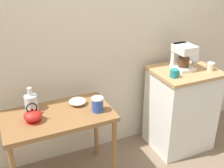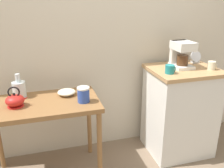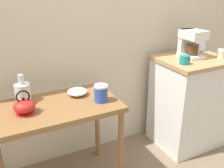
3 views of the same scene
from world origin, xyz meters
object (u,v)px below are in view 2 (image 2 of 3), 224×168
at_px(teakettle, 15,100).
at_px(mug_small_cream, 212,66).
at_px(coffee_maker, 181,53).
at_px(table_clock, 196,58).
at_px(bowl_stoneware, 67,92).
at_px(glass_carafe_vase, 19,89).
at_px(canister_enamel, 83,95).
at_px(mug_dark_teal, 170,69).

relative_size(teakettle, mug_small_cream, 2.25).
bearing_deg(coffee_maker, table_clock, 22.21).
xyz_separation_m(bowl_stoneware, glass_carafe_vase, (-0.41, 0.08, 0.05)).
distance_m(canister_enamel, mug_small_cream, 1.27).
height_order(teakettle, table_clock, table_clock).
relative_size(glass_carafe_vase, canister_enamel, 1.63).
distance_m(bowl_stoneware, mug_dark_teal, 0.97).
bearing_deg(mug_small_cream, table_clock, 91.27).
bearing_deg(mug_dark_teal, mug_small_cream, -0.43).
height_order(glass_carafe_vase, canister_enamel, glass_carafe_vase).
distance_m(mug_dark_teal, mug_small_cream, 0.45).
bearing_deg(glass_carafe_vase, table_clock, 0.06).
bearing_deg(mug_dark_teal, table_clock, 30.12).
bearing_deg(teakettle, mug_dark_teal, -2.17).
relative_size(glass_carafe_vase, mug_dark_teal, 2.36).
xyz_separation_m(teakettle, glass_carafe_vase, (0.02, 0.20, 0.02)).
relative_size(coffee_maker, mug_dark_teal, 2.83).
height_order(glass_carafe_vase, coffee_maker, coffee_maker).
bearing_deg(table_clock, coffee_maker, -157.79).
relative_size(teakettle, mug_dark_teal, 2.02).
relative_size(bowl_stoneware, coffee_maker, 0.63).
height_order(teakettle, glass_carafe_vase, glass_carafe_vase).
distance_m(mug_dark_teal, table_clock, 0.51).
xyz_separation_m(teakettle, mug_dark_teal, (1.36, -0.05, 0.16)).
bearing_deg(glass_carafe_vase, teakettle, -95.82).
height_order(glass_carafe_vase, table_clock, table_clock).
xyz_separation_m(glass_carafe_vase, table_clock, (1.79, 0.00, 0.16)).
bearing_deg(glass_carafe_vase, canister_enamel, -26.68).
bearing_deg(canister_enamel, mug_dark_teal, 0.77).
relative_size(mug_dark_teal, table_clock, 0.71).
xyz_separation_m(coffee_maker, table_clock, (0.24, 0.10, -0.08)).
distance_m(bowl_stoneware, canister_enamel, 0.23).
xyz_separation_m(coffee_maker, mug_small_cream, (0.25, -0.16, -0.10)).
xyz_separation_m(glass_carafe_vase, mug_dark_teal, (1.34, -0.26, 0.14)).
bearing_deg(teakettle, coffee_maker, 3.94).
distance_m(bowl_stoneware, mug_small_cream, 1.41).
xyz_separation_m(glass_carafe_vase, mug_small_cream, (1.79, -0.26, 0.14)).
height_order(canister_enamel, coffee_maker, coffee_maker).
bearing_deg(coffee_maker, mug_small_cream, -33.62).
height_order(bowl_stoneware, coffee_maker, coffee_maker).
height_order(bowl_stoneware, mug_small_cream, mug_small_cream).
height_order(teakettle, coffee_maker, coffee_maker).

